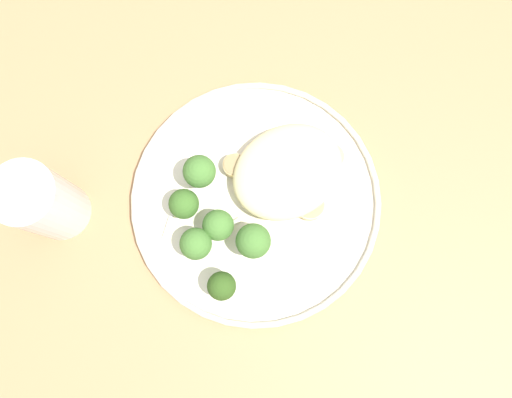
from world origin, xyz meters
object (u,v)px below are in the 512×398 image
object	(u,v)px
seared_scallop_front_small	(284,202)
dinner_plate	(256,201)
seared_scallop_on_noodles	(298,145)
broccoli_floret_rear_charred	(218,225)
seared_scallop_right_edge	(284,177)
broccoli_floret_right_tilted	(196,244)
seared_scallop_rear_pale	(310,205)
seared_scallop_left_edge	(330,158)
seared_scallop_half_hidden	(302,182)
broccoli_floret_tall_stalk	(200,172)
broccoli_floret_left_leaning	(253,241)
water_glass	(46,204)
broccoli_floret_near_rim	(184,204)
seared_scallop_center_golden	(235,166)
broccoli_floret_beside_noodles	(222,286)

from	to	relation	value
seared_scallop_front_small	dinner_plate	bearing A→B (deg)	-38.97
seared_scallop_on_noodles	broccoli_floret_rear_charred	distance (m)	0.13
seared_scallop_right_edge	broccoli_floret_right_tilted	size ratio (longest dim) A/B	0.47
seared_scallop_rear_pale	seared_scallop_front_small	bearing A→B (deg)	-38.73
seared_scallop_rear_pale	broccoli_floret_rear_charred	xyz separation A→B (m)	(0.10, -0.03, 0.02)
seared_scallop_left_edge	seared_scallop_half_hidden	distance (m)	0.04
dinner_plate	broccoli_floret_rear_charred	world-z (taller)	broccoli_floret_rear_charred
seared_scallop_half_hidden	broccoli_floret_tall_stalk	bearing A→B (deg)	-34.42
seared_scallop_half_hidden	seared_scallop_rear_pale	bearing A→B (deg)	75.37
broccoli_floret_right_tilted	broccoli_floret_left_leaning	distance (m)	0.06
broccoli_floret_left_leaning	broccoli_floret_right_tilted	bearing A→B (deg)	-28.94
seared_scallop_right_edge	seared_scallop_rear_pale	distance (m)	0.04
seared_scallop_on_noodles	water_glass	bearing A→B (deg)	-16.77
broccoli_floret_right_tilted	broccoli_floret_near_rim	size ratio (longest dim) A/B	1.08
seared_scallop_front_small	broccoli_floret_near_rim	bearing A→B (deg)	-28.98
seared_scallop_right_edge	seared_scallop_rear_pale	world-z (taller)	seared_scallop_right_edge
seared_scallop_left_edge	broccoli_floret_left_leaning	size ratio (longest dim) A/B	0.62
broccoli_floret_right_tilted	broccoli_floret_near_rim	bearing A→B (deg)	-103.77
seared_scallop_left_edge	water_glass	distance (m)	0.32
seared_scallop_front_small	broccoli_floret_near_rim	xyz separation A→B (m)	(0.10, -0.05, 0.02)
seared_scallop_center_golden	water_glass	size ratio (longest dim) A/B	0.24
seared_scallop_half_hidden	broccoli_floret_beside_noodles	bearing A→B (deg)	20.91
water_glass	broccoli_floret_left_leaning	bearing A→B (deg)	138.18
seared_scallop_right_edge	water_glass	world-z (taller)	water_glass
broccoli_floret_near_rim	seared_scallop_half_hidden	bearing A→B (deg)	160.50
dinner_plate	seared_scallop_front_small	size ratio (longest dim) A/B	10.17
seared_scallop_rear_pale	broccoli_floret_right_tilted	bearing A→B (deg)	-11.72
broccoli_floret_beside_noodles	broccoli_floret_tall_stalk	world-z (taller)	broccoli_floret_tall_stalk
seared_scallop_front_small	seared_scallop_right_edge	bearing A→B (deg)	-121.94
seared_scallop_on_noodles	broccoli_floret_tall_stalk	distance (m)	0.12
seared_scallop_left_edge	broccoli_floret_beside_noodles	distance (m)	0.19
dinner_plate	broccoli_floret_left_leaning	distance (m)	0.06
seared_scallop_on_noodles	seared_scallop_rear_pale	xyz separation A→B (m)	(0.03, 0.07, -0.00)
water_glass	seared_scallop_center_golden	bearing A→B (deg)	162.08
broccoli_floret_left_leaning	water_glass	bearing A→B (deg)	-41.82
seared_scallop_center_golden	broccoli_floret_near_rim	xyz separation A→B (m)	(0.07, 0.01, 0.02)
seared_scallop_half_hidden	seared_scallop_left_edge	bearing A→B (deg)	-170.42
dinner_plate	broccoli_floret_tall_stalk	world-z (taller)	broccoli_floret_tall_stalk
broccoli_floret_tall_stalk	seared_scallop_on_noodles	bearing A→B (deg)	167.44
seared_scallop_center_golden	seared_scallop_on_noodles	distance (m)	0.08
seared_scallop_right_edge	seared_scallop_half_hidden	xyz separation A→B (m)	(-0.01, 0.02, -0.00)
seared_scallop_left_edge	seared_scallop_on_noodles	world-z (taller)	same
broccoli_floret_beside_noodles	broccoli_floret_right_tilted	world-z (taller)	broccoli_floret_right_tilted
seared_scallop_rear_pale	broccoli_floret_tall_stalk	world-z (taller)	broccoli_floret_tall_stalk
dinner_plate	broccoli_floret_left_leaning	bearing A→B (deg)	54.91
dinner_plate	seared_scallop_right_edge	size ratio (longest dim) A/B	12.05
seared_scallop_front_small	broccoli_floret_right_tilted	distance (m)	0.11
seared_scallop_on_noodles	broccoli_floret_near_rim	world-z (taller)	broccoli_floret_near_rim
broccoli_floret_beside_noodles	broccoli_floret_tall_stalk	xyz separation A→B (m)	(-0.04, -0.12, 0.01)
broccoli_floret_tall_stalk	broccoli_floret_near_rim	xyz separation A→B (m)	(0.03, 0.02, -0.01)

